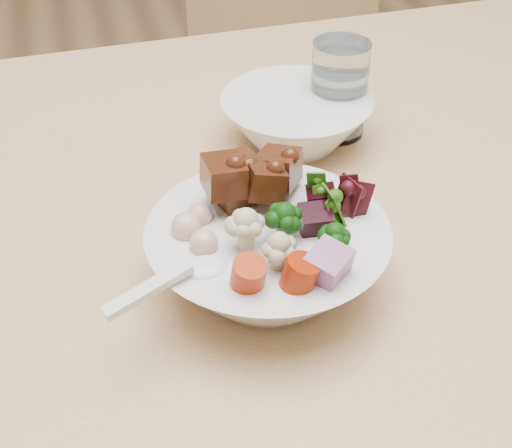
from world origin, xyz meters
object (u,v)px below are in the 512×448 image
(chair_far, at_px, (303,86))
(water_glass, at_px, (338,93))
(dining_table, at_px, (489,251))
(food_bowl, at_px, (269,251))
(side_bowl, at_px, (296,121))

(chair_far, relative_size, water_glass, 8.61)
(chair_far, bearing_deg, dining_table, -97.47)
(food_bowl, height_order, water_glass, food_bowl)
(side_bowl, bearing_deg, dining_table, -39.01)
(dining_table, xyz_separation_m, water_glass, (-0.13, 0.16, 0.13))
(chair_far, relative_size, food_bowl, 4.58)
(dining_table, bearing_deg, chair_far, 84.79)
(dining_table, distance_m, food_bowl, 0.30)
(chair_far, bearing_deg, side_bowl, -114.08)
(side_bowl, bearing_deg, water_glass, 11.25)
(food_bowl, relative_size, water_glass, 1.88)
(food_bowl, bearing_deg, chair_far, 69.30)
(chair_far, distance_m, food_bowl, 0.94)
(dining_table, height_order, water_glass, water_glass)
(chair_far, relative_size, side_bowl, 5.61)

